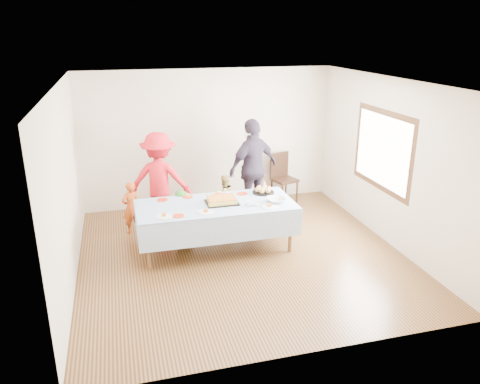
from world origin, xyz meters
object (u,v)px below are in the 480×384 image
(party_table, at_px, (216,207))
(adult_left, at_px, (160,180))
(birthday_cake, at_px, (222,200))
(dining_chair, at_px, (282,175))

(party_table, bearing_deg, adult_left, 121.17)
(party_table, height_order, birthday_cake, birthday_cake)
(birthday_cake, relative_size, dining_chair, 0.51)
(party_table, distance_m, adult_left, 1.46)
(birthday_cake, distance_m, adult_left, 1.50)
(birthday_cake, xyz_separation_m, dining_chair, (1.70, 1.87, -0.26))
(party_table, height_order, adult_left, adult_left)
(dining_chair, xyz_separation_m, adult_left, (-2.56, -0.63, 0.30))
(birthday_cake, xyz_separation_m, adult_left, (-0.86, 1.23, 0.04))
(birthday_cake, bearing_deg, dining_chair, 47.64)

